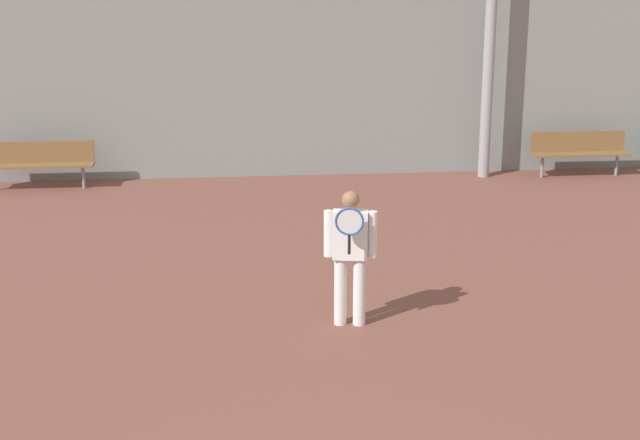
{
  "coord_description": "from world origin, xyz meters",
  "views": [
    {
      "loc": [
        -0.9,
        -4.02,
        3.83
      ],
      "look_at": [
        0.21,
        6.51,
        0.9
      ],
      "focal_mm": 50.0,
      "sensor_mm": 36.0,
      "label": 1
    }
  ],
  "objects": [
    {
      "name": "back_fence",
      "position": [
        0.0,
        13.12,
        1.69
      ],
      "size": [
        24.34,
        0.06,
        3.38
      ],
      "color": "gray",
      "rests_on": "ground_plane"
    },
    {
      "name": "bench_courtside_near",
      "position": [
        5.94,
        12.49,
        0.54
      ],
      "size": [
        1.89,
        0.4,
        0.87
      ],
      "color": "brown",
      "rests_on": "ground_plane"
    },
    {
      "name": "bench_courtside_far",
      "position": [
        -4.38,
        12.49,
        0.54
      ],
      "size": [
        2.02,
        0.4,
        0.87
      ],
      "color": "brown",
      "rests_on": "ground_plane"
    },
    {
      "name": "tennis_player",
      "position": [
        0.42,
        5.3,
        0.88
      ],
      "size": [
        0.58,
        0.45,
        1.55
      ],
      "rotation": [
        0.0,
        0.0,
        -0.18
      ],
      "color": "silver",
      "rests_on": "ground_plane"
    }
  ]
}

